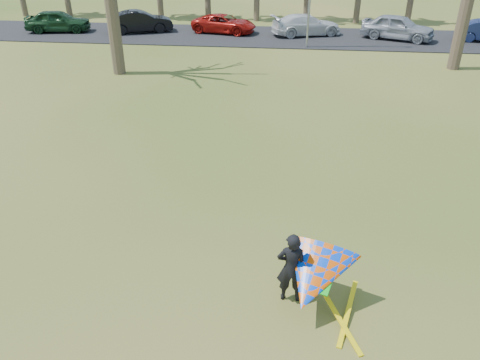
# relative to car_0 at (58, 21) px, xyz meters

# --- Properties ---
(ground) EXTENTS (100.00, 100.00, 0.00)m
(ground) POSITION_rel_car_0_xyz_m (15.94, -24.68, -0.83)
(ground) COLOR #295111
(ground) RESTS_ON ground
(parking_strip) EXTENTS (46.00, 7.00, 0.06)m
(parking_strip) POSITION_rel_car_0_xyz_m (15.94, 0.32, -0.80)
(parking_strip) COLOR black
(parking_strip) RESTS_ON ground
(car_0) EXTENTS (4.76, 2.56, 1.54)m
(car_0) POSITION_rel_car_0_xyz_m (0.00, 0.00, 0.00)
(car_0) COLOR #16381B
(car_0) RESTS_ON parking_strip
(car_1) EXTENTS (4.85, 3.20, 1.51)m
(car_1) POSITION_rel_car_0_xyz_m (5.97, 0.54, -0.01)
(car_1) COLOR black
(car_1) RESTS_ON parking_strip
(car_2) EXTENTS (4.92, 3.00, 1.28)m
(car_2) POSITION_rel_car_0_xyz_m (12.03, 1.06, -0.13)
(car_2) COLOR #A8130D
(car_2) RESTS_ON parking_strip
(car_3) EXTENTS (5.28, 3.48, 1.42)m
(car_3) POSITION_rel_car_0_xyz_m (17.91, 0.90, -0.06)
(car_3) COLOR silver
(car_3) RESTS_ON parking_strip
(car_4) EXTENTS (5.19, 3.64, 1.64)m
(car_4) POSITION_rel_car_0_xyz_m (24.06, 0.26, 0.05)
(car_4) COLOR #9599A2
(car_4) RESTS_ON parking_strip
(kite_flyer) EXTENTS (2.13, 2.39, 2.02)m
(kite_flyer) POSITION_rel_car_0_xyz_m (17.78, -26.04, 0.02)
(kite_flyer) COLOR black
(kite_flyer) RESTS_ON ground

